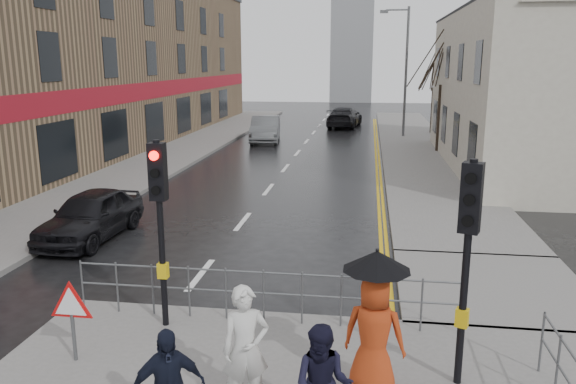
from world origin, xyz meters
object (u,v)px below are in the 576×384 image
(pedestrian_with_umbrella, at_px, (375,319))
(car_mid, at_px, (265,129))
(pedestrian_a, at_px, (246,348))
(car_parked, at_px, (91,215))

(pedestrian_with_umbrella, height_order, car_mid, pedestrian_with_umbrella)
(pedestrian_a, height_order, car_mid, pedestrian_a)
(pedestrian_a, height_order, pedestrian_with_umbrella, pedestrian_with_umbrella)
(pedestrian_a, distance_m, pedestrian_with_umbrella, 1.85)
(car_parked, relative_size, car_mid, 0.84)
(pedestrian_a, xyz_separation_m, car_parked, (-5.99, 7.28, -0.35))
(pedestrian_a, relative_size, car_parked, 0.44)
(car_parked, xyz_separation_m, car_mid, (1.29, 19.78, 0.10))
(pedestrian_a, xyz_separation_m, car_mid, (-4.70, 27.06, -0.25))
(pedestrian_with_umbrella, bearing_deg, car_parked, 139.14)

